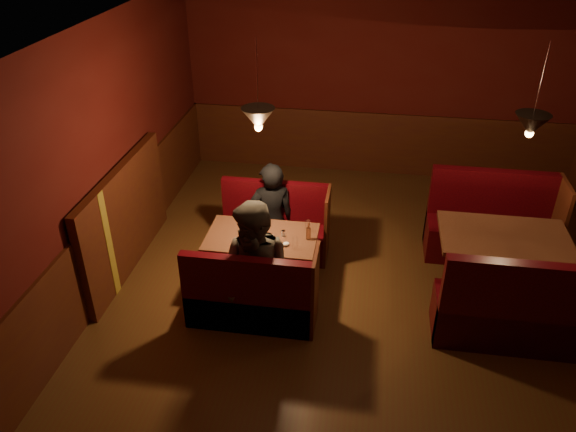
% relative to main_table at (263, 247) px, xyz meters
% --- Properties ---
extents(room, '(6.02, 7.02, 2.92)m').
position_rel_main_table_xyz_m(room, '(0.96, -0.22, 0.54)').
color(room, '#573119').
rests_on(room, ground).
extents(main_table, '(1.24, 0.75, 0.87)m').
position_rel_main_table_xyz_m(main_table, '(0.00, 0.00, 0.00)').
color(main_table, '#532918').
rests_on(main_table, ground).
extents(main_bench_far, '(1.36, 0.49, 0.93)m').
position_rel_main_table_xyz_m(main_bench_far, '(0.01, 0.70, -0.22)').
color(main_bench_far, black).
rests_on(main_bench_far, ground).
extents(main_bench_near, '(1.36, 0.49, 0.93)m').
position_rel_main_table_xyz_m(main_bench_near, '(0.01, -0.70, -0.22)').
color(main_bench_near, black).
rests_on(main_bench_near, ground).
extents(second_table, '(1.38, 0.88, 0.78)m').
position_rel_main_table_xyz_m(second_table, '(2.64, 0.24, 0.07)').
color(second_table, '#532918').
rests_on(second_table, ground).
extents(second_bench_far, '(1.53, 0.57, 1.09)m').
position_rel_main_table_xyz_m(second_bench_far, '(2.67, 1.07, -0.16)').
color(second_bench_far, black).
rests_on(second_bench_far, ground).
extents(second_bench_near, '(1.53, 0.57, 1.09)m').
position_rel_main_table_xyz_m(second_bench_near, '(2.67, -0.58, -0.16)').
color(second_bench_near, black).
rests_on(second_bench_near, ground).
extents(diner_a, '(0.66, 0.53, 1.58)m').
position_rel_main_table_xyz_m(diner_a, '(-0.03, 0.69, 0.28)').
color(diner_a, black).
rests_on(diner_a, ground).
extents(diner_b, '(1.03, 0.92, 1.76)m').
position_rel_main_table_xyz_m(diner_b, '(0.06, -0.63, 0.37)').
color(diner_b, '#3D382E').
rests_on(diner_b, ground).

